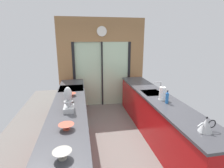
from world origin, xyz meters
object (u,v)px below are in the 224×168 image
object	(u,v)px
stand_mixer	(68,102)
mixing_bowl_near	(62,155)
mixing_bowl_mid	(66,127)
mixing_bowl_far	(71,94)
paper_towel_roll	(162,94)
oven_range	(72,106)
knife_block	(70,97)
soap_bottle	(167,98)
kettle	(206,125)

from	to	relation	value
stand_mixer	mixing_bowl_near	bearing A→B (deg)	-90.00
mixing_bowl_mid	mixing_bowl_far	size ratio (longest dim) A/B	0.99
paper_towel_roll	oven_range	bearing A→B (deg)	146.58
knife_block	soap_bottle	bearing A→B (deg)	-12.17
mixing_bowl_near	kettle	bearing A→B (deg)	6.86
mixing_bowl_far	knife_block	size ratio (longest dim) A/B	0.75
knife_block	kettle	xyz separation A→B (m)	(1.78, -1.43, -0.01)
mixing_bowl_far	paper_towel_roll	bearing A→B (deg)	-17.72
oven_range	mixing_bowl_near	xyz separation A→B (m)	(0.02, -2.65, 0.51)
mixing_bowl_mid	oven_range	bearing A→B (deg)	90.52
paper_towel_roll	mixing_bowl_far	bearing A→B (deg)	162.28
mixing_bowl_far	oven_range	bearing A→B (deg)	91.71
oven_range	mixing_bowl_far	size ratio (longest dim) A/B	4.37
oven_range	paper_towel_roll	size ratio (longest dim) A/B	3.21
mixing_bowl_near	soap_bottle	world-z (taller)	soap_bottle
knife_block	paper_towel_roll	bearing A→B (deg)	-5.91
oven_range	mixing_bowl_near	bearing A→B (deg)	-89.60
mixing_bowl_mid	mixing_bowl_far	xyz separation A→B (m)	(-0.00, 1.43, -0.01)
mixing_bowl_far	soap_bottle	size ratio (longest dim) A/B	0.85
soap_bottle	mixing_bowl_mid	bearing A→B (deg)	-159.56
mixing_bowl_far	stand_mixer	size ratio (longest dim) A/B	0.50
knife_block	stand_mixer	xyz separation A→B (m)	(0.00, -0.42, 0.06)
stand_mixer	kettle	size ratio (longest dim) A/B	1.58
oven_range	stand_mixer	bearing A→B (deg)	-89.26
mixing_bowl_mid	paper_towel_roll	world-z (taller)	paper_towel_roll
oven_range	mixing_bowl_far	world-z (taller)	mixing_bowl_far
mixing_bowl_near	paper_towel_roll	distance (m)	2.30
soap_bottle	paper_towel_roll	size ratio (longest dim) A/B	0.86
mixing_bowl_near	soap_bottle	xyz separation A→B (m)	(1.78, 1.26, 0.06)
knife_block	paper_towel_roll	xyz separation A→B (m)	(1.78, -0.18, 0.02)
mixing_bowl_near	knife_block	bearing A→B (deg)	90.00
knife_block	soap_bottle	xyz separation A→B (m)	(1.78, -0.38, 0.00)
knife_block	kettle	size ratio (longest dim) A/B	1.06
soap_bottle	kettle	bearing A→B (deg)	-89.89
oven_range	mixing_bowl_near	distance (m)	2.70
mixing_bowl_near	paper_towel_roll	bearing A→B (deg)	39.38
oven_range	knife_block	xyz separation A→B (m)	(0.02, -1.00, 0.57)
knife_block	oven_range	bearing A→B (deg)	91.05
stand_mixer	soap_bottle	distance (m)	1.78
mixing_bowl_near	paper_towel_roll	world-z (taller)	paper_towel_roll
mixing_bowl_mid	mixing_bowl_near	bearing A→B (deg)	-90.00
mixing_bowl_mid	stand_mixer	xyz separation A→B (m)	(0.00, 0.63, 0.12)
mixing_bowl_mid	soap_bottle	size ratio (longest dim) A/B	0.84
mixing_bowl_near	mixing_bowl_far	distance (m)	2.03
mixing_bowl_mid	paper_towel_roll	bearing A→B (deg)	25.86
oven_range	soap_bottle	size ratio (longest dim) A/B	3.71
mixing_bowl_near	stand_mixer	world-z (taller)	stand_mixer
stand_mixer	paper_towel_roll	distance (m)	1.80
mixing_bowl_mid	kettle	size ratio (longest dim) A/B	0.78
mixing_bowl_far	paper_towel_roll	xyz separation A→B (m)	(1.78, -0.57, 0.10)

